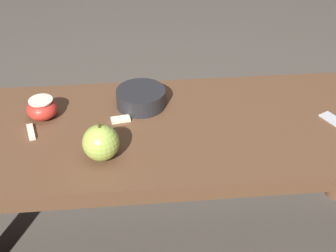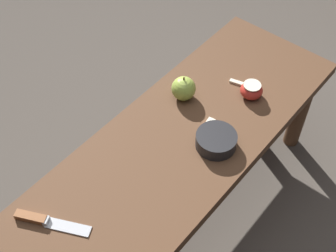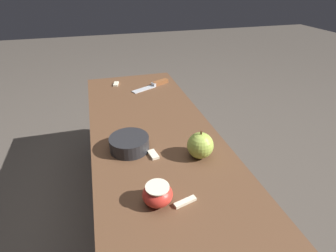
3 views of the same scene
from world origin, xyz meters
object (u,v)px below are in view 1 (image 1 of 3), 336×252
object	(u,v)px
apple_cut	(42,108)
bowl	(141,98)
apple_whole	(101,143)
wooden_bench	(168,147)

from	to	relation	value
apple_cut	bowl	bearing A→B (deg)	-172.26
apple_whole	apple_cut	distance (m)	0.23
apple_whole	apple_cut	size ratio (longest dim) A/B	1.21
wooden_bench	apple_whole	xyz separation A→B (m)	(0.15, 0.10, 0.11)
wooden_bench	apple_whole	world-z (taller)	apple_whole
apple_whole	bowl	bearing A→B (deg)	-115.26
apple_cut	bowl	size ratio (longest dim) A/B	0.60
apple_whole	wooden_bench	bearing A→B (deg)	-145.73
wooden_bench	bowl	bearing A→B (deg)	-59.00
apple_cut	apple_whole	bearing A→B (deg)	131.15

